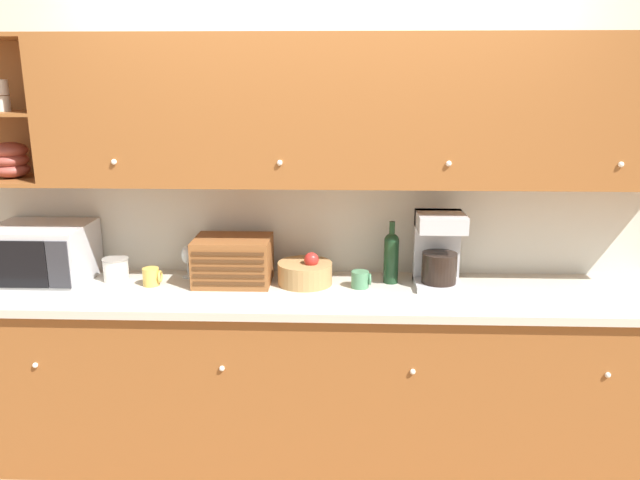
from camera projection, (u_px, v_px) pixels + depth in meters
name	position (u px, v px, depth m)	size (l,w,h in m)	color
ground_plane	(321.00, 419.00, 3.67)	(24.00, 24.00, 0.00)	#896647
wall_back	(322.00, 202.00, 3.37)	(5.96, 0.06, 2.60)	beige
counter_unit	(319.00, 373.00, 3.25)	(3.58, 0.65, 0.92)	#935628
backsplash_panel	(321.00, 225.00, 3.36)	(3.56, 0.01, 0.52)	beige
upper_cabinets	(354.00, 111.00, 3.03)	(3.56, 0.39, 0.72)	#935628
microwave	(42.00, 253.00, 3.23)	(0.48, 0.40, 0.30)	silver
storage_canister	(116.00, 269.00, 3.26)	(0.13, 0.13, 0.12)	silver
mug	(152.00, 277.00, 3.19)	(0.09, 0.08, 0.09)	gold
wine_glass	(187.00, 256.00, 3.30)	(0.07, 0.07, 0.17)	silver
bread_box	(233.00, 260.00, 3.21)	(0.39, 0.29, 0.24)	brown
fruit_basket	(305.00, 273.00, 3.21)	(0.28, 0.28, 0.17)	#A87F4C
mug_blue_second	(361.00, 279.00, 3.16)	(0.10, 0.09, 0.09)	#4C845B
wine_bottle	(391.00, 255.00, 3.21)	(0.08, 0.08, 0.32)	#19381E
coffee_maker	(439.00, 249.00, 3.15)	(0.24, 0.24, 0.38)	#B7B7BC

